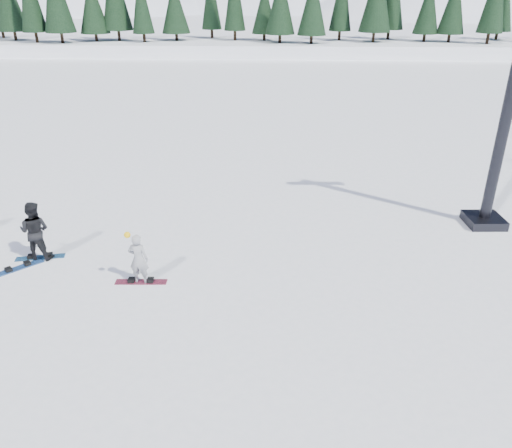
{
  "coord_description": "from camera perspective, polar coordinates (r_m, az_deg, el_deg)",
  "views": [
    {
      "loc": [
        5.76,
        -13.3,
        7.83
      ],
      "look_at": [
        5.21,
        0.78,
        1.1
      ],
      "focal_mm": 35.0,
      "sensor_mm": 36.0,
      "label": 1
    }
  ],
  "objects": [
    {
      "name": "snowboard_woman",
      "position": [
        15.06,
        -12.99,
        -6.47
      ],
      "size": [
        1.51,
        0.33,
        0.03
      ],
      "primitive_type": "cube",
      "rotation": [
        0.0,
        0.0,
        0.03
      ],
      "color": "maroon",
      "rests_on": "ground"
    },
    {
      "name": "snowboarder_man",
      "position": [
        16.96,
        -23.97,
        -0.72
      ],
      "size": [
        0.96,
        0.76,
        1.92
      ],
      "primitive_type": "imported",
      "rotation": [
        0.0,
        0.0,
        3.11
      ],
      "color": "black",
      "rests_on": "ground"
    },
    {
      "name": "lift_tower",
      "position": [
        18.86,
        26.38,
        9.38
      ],
      "size": [
        2.32,
        1.32,
        8.4
      ],
      "rotation": [
        0.0,
        0.0,
        0.05
      ],
      "color": "black",
      "rests_on": "ground"
    },
    {
      "name": "alpine_backdrop",
      "position": [
        204.38,
        -2.85,
        19.38
      ],
      "size": [
        412.5,
        227.0,
        53.2
      ],
      "color": "white",
      "rests_on": "ground"
    },
    {
      "name": "snowboard_man",
      "position": [
        17.36,
        -23.42,
        -3.52
      ],
      "size": [
        1.53,
        0.59,
        0.03
      ],
      "primitive_type": "cube",
      "rotation": [
        0.0,
        0.0,
        0.21
      ],
      "color": "#1A5890",
      "rests_on": "ground"
    },
    {
      "name": "snowboard_loose_a",
      "position": [
        17.0,
        -25.52,
        -4.57
      ],
      "size": [
        1.26,
        1.25,
        0.03
      ],
      "primitive_type": "cube",
      "rotation": [
        0.0,
        0.0,
        0.78
      ],
      "color": "#1C4F9F",
      "rests_on": "ground"
    },
    {
      "name": "ground",
      "position": [
        16.47,
        -18.59,
        -4.32
      ],
      "size": [
        420.0,
        420.0,
        0.0
      ],
      "primitive_type": "plane",
      "color": "white",
      "rests_on": "ground"
    },
    {
      "name": "snowboarder_woman",
      "position": [
        14.67,
        -13.3,
        -3.88
      ],
      "size": [
        0.6,
        0.43,
        1.7
      ],
      "rotation": [
        0.0,
        0.0,
        3.05
      ],
      "color": "#A6A6AB",
      "rests_on": "ground"
    }
  ]
}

